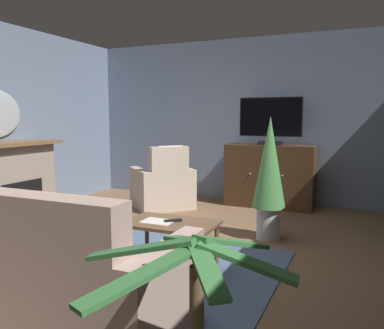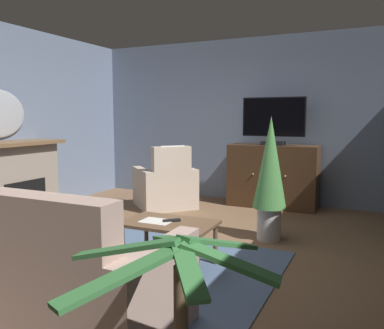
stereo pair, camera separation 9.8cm
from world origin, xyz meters
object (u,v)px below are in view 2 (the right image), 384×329
(fireplace, at_px, (15,183))
(armchair_angled_to_table, at_px, (166,187))
(coffee_table, at_px, (169,227))
(potted_plant_on_hearth_side, at_px, (270,172))
(television, at_px, (274,120))
(tv_cabinet, at_px, (273,177))
(sofa_floral, at_px, (72,282))
(cat, at_px, (68,233))
(folded_newspaper, at_px, (156,221))
(tv_remote, at_px, (172,220))

(fireplace, distance_m, armchair_angled_to_table, 2.22)
(coffee_table, xyz_separation_m, potted_plant_on_hearth_side, (0.66, 1.24, 0.42))
(television, relative_size, potted_plant_on_hearth_side, 0.68)
(tv_cabinet, distance_m, coffee_table, 3.01)
(television, relative_size, sofa_floral, 0.69)
(sofa_floral, xyz_separation_m, armchair_angled_to_table, (-1.21, 3.51, -0.01))
(fireplace, bearing_deg, television, 37.60)
(tv_cabinet, xyz_separation_m, coffee_table, (-0.28, -3.00, -0.09))
(fireplace, relative_size, coffee_table, 1.61)
(tv_cabinet, distance_m, cat, 3.32)
(coffee_table, height_order, sofa_floral, sofa_floral)
(potted_plant_on_hearth_side, bearing_deg, coffee_table, -118.10)
(folded_newspaper, height_order, cat, folded_newspaper)
(tv_remote, bearing_deg, fireplace, 125.62)
(folded_newspaper, height_order, armchair_angled_to_table, armchair_angled_to_table)
(coffee_table, relative_size, potted_plant_on_hearth_side, 0.61)
(television, distance_m, cat, 3.50)
(folded_newspaper, bearing_deg, cat, 168.45)
(tv_cabinet, height_order, coffee_table, tv_cabinet)
(folded_newspaper, height_order, potted_plant_on_hearth_side, potted_plant_on_hearth_side)
(television, bearing_deg, fireplace, -142.40)
(cat, bearing_deg, coffee_table, -8.28)
(tv_remote, height_order, folded_newspaper, tv_remote)
(coffee_table, bearing_deg, fireplace, 167.75)
(sofa_floral, bearing_deg, cat, 133.44)
(fireplace, relative_size, tv_remote, 8.45)
(fireplace, height_order, potted_plant_on_hearth_side, potted_plant_on_hearth_side)
(tv_cabinet, relative_size, television, 1.42)
(sofa_floral, xyz_separation_m, cat, (-1.43, 1.51, -0.25))
(sofa_floral, bearing_deg, television, 85.56)
(tv_remote, bearing_deg, coffee_table, -172.92)
(potted_plant_on_hearth_side, bearing_deg, television, 102.70)
(armchair_angled_to_table, height_order, potted_plant_on_hearth_side, potted_plant_on_hearth_side)
(fireplace, relative_size, potted_plant_on_hearth_side, 0.98)
(tv_cabinet, height_order, cat, tv_cabinet)
(fireplace, xyz_separation_m, television, (3.05, 2.35, 0.87))
(fireplace, height_order, cat, fireplace)
(television, relative_size, coffee_table, 1.11)
(tv_remote, distance_m, potted_plant_on_hearth_side, 1.43)
(tv_cabinet, xyz_separation_m, sofa_floral, (-0.33, -4.29, -0.14))
(tv_remote, xyz_separation_m, folded_newspaper, (-0.14, -0.06, -0.01))
(armchair_angled_to_table, relative_size, cat, 2.21)
(armchair_angled_to_table, bearing_deg, fireplace, -132.98)
(tv_cabinet, distance_m, folded_newspaper, 3.07)
(television, height_order, sofa_floral, television)
(coffee_table, bearing_deg, folded_newspaper, -162.39)
(television, height_order, coffee_table, television)
(coffee_table, bearing_deg, television, 84.56)
(television, height_order, folded_newspaper, television)
(armchair_angled_to_table, bearing_deg, coffee_table, -60.36)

